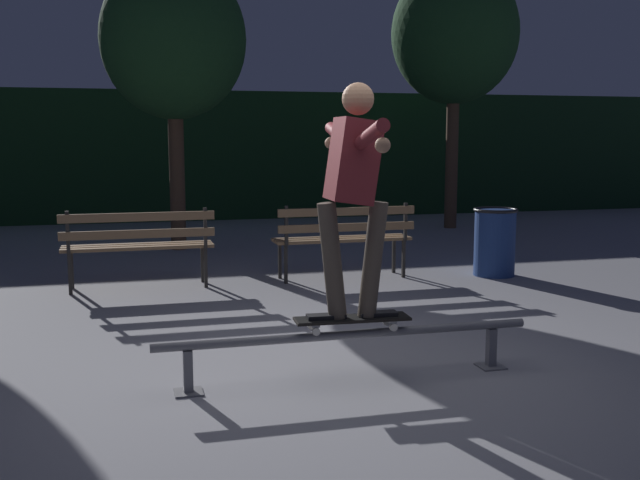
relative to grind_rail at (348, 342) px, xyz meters
The scene contains 10 objects.
ground_plane 0.33m from the grind_rail, 90.00° to the left, with size 90.00×90.00×0.00m, color gray.
hedge_backdrop 10.54m from the grind_rail, 90.00° to the left, with size 24.00×1.20×2.51m, color black.
grind_rail is the anchor object (origin of this frame).
skateboard 0.15m from the grind_rail, ahead, with size 0.79×0.24×0.09m.
skateboarder 1.09m from the grind_rail, ahead, with size 0.62×1.41×1.56m.
park_bench_leftmost 3.69m from the grind_rail, 110.83° to the left, with size 1.60×0.43×0.88m.
park_bench_left_center 3.59m from the grind_rail, 73.92° to the left, with size 1.60×0.43×0.88m.
tree_behind_benches 6.86m from the grind_rail, 96.30° to the left, with size 2.05×2.05×4.12m.
tree_far_right 9.27m from the grind_rail, 60.97° to the left, with size 2.21×2.21×4.63m.
trash_can 4.26m from the grind_rail, 49.13° to the left, with size 0.52×0.52×0.80m.
Camera 1 is at (-1.42, -4.87, 1.64)m, focal length 41.75 mm.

